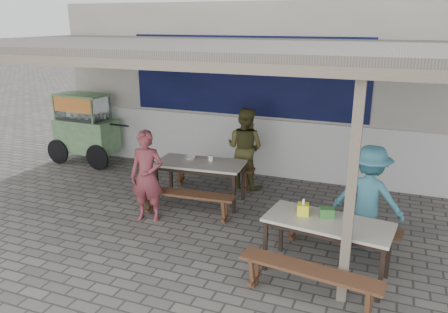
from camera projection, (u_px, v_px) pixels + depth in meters
ground at (193, 232)px, 6.76m from camera, size 60.00×60.00×0.00m
back_wall at (262, 89)px, 9.43m from camera, size 9.00×1.28×3.50m
warung_roof at (215, 49)px, 6.74m from camera, size 9.00×4.21×2.81m
table_left at (200, 166)px, 7.70m from camera, size 1.59×0.88×0.75m
bench_left_street at (186, 199)px, 7.15m from camera, size 1.65×0.42×0.45m
bench_left_wall at (213, 171)px, 8.45m from camera, size 1.65×0.42×0.45m
table_right at (328, 226)px, 5.45m from camera, size 1.63×0.88×0.75m
bench_right_street at (309, 276)px, 4.98m from camera, size 1.68×0.49×0.45m
bench_right_wall at (340, 228)px, 6.13m from camera, size 1.68×0.49×0.45m
vendor_cart at (85, 126)px, 9.87m from camera, size 2.00×0.81×1.58m
patron_street_side at (147, 176)px, 6.98m from camera, size 0.60×0.45×1.50m
patron_wall_side at (245, 148)px, 8.40m from camera, size 0.87×0.73×1.57m
patron_right_table at (369, 198)px, 6.13m from camera, size 1.05×0.69×1.52m
tissue_box at (303, 209)px, 5.59m from camera, size 0.17×0.17×0.15m
donation_box at (327, 213)px, 5.52m from camera, size 0.21×0.17×0.12m
condiment_jar at (211, 158)px, 7.74m from camera, size 0.08×0.08×0.09m
condiment_bowl at (190, 158)px, 7.85m from camera, size 0.28×0.28×0.05m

